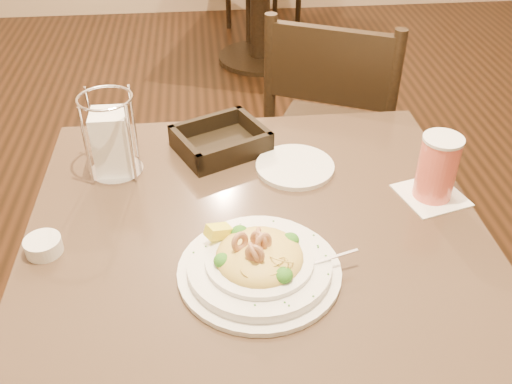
{
  "coord_description": "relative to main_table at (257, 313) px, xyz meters",
  "views": [
    {
      "loc": [
        -0.09,
        -0.84,
        1.47
      ],
      "look_at": [
        0.0,
        0.02,
        0.83
      ],
      "focal_mm": 40.0,
      "sensor_mm": 36.0,
      "label": 1
    }
  ],
  "objects": [
    {
      "name": "napkin_caddy",
      "position": [
        -0.29,
        0.24,
        0.32
      ],
      "size": [
        0.12,
        0.12,
        0.19
      ],
      "rotation": [
        0.0,
        0.0,
        -0.08
      ],
      "color": "silver",
      "rests_on": "main_table"
    },
    {
      "name": "main_table",
      "position": [
        0.0,
        0.0,
        0.0
      ],
      "size": [
        0.9,
        0.9,
        0.75
      ],
      "color": "black",
      "rests_on": "ground"
    },
    {
      "name": "bread_basket",
      "position": [
        -0.05,
        0.31,
        0.26
      ],
      "size": [
        0.25,
        0.23,
        0.05
      ],
      "rotation": [
        0.0,
        0.0,
        0.44
      ],
      "color": "black",
      "rests_on": "main_table"
    },
    {
      "name": "dining_chair_near",
      "position": [
        0.33,
        0.75,
        -0.02
      ],
      "size": [
        0.56,
        0.56,
        0.93
      ],
      "rotation": [
        0.0,
        0.0,
        2.71
      ],
      "color": "black",
      "rests_on": "ground"
    },
    {
      "name": "side_plate",
      "position": [
        0.11,
        0.21,
        0.24
      ],
      "size": [
        0.21,
        0.21,
        0.01
      ],
      "primitive_type": "cylinder",
      "rotation": [
        0.0,
        0.0,
        -0.23
      ],
      "color": "white",
      "rests_on": "main_table"
    },
    {
      "name": "drink_glass",
      "position": [
        0.38,
        0.08,
        0.31
      ],
      "size": [
        0.15,
        0.15,
        0.14
      ],
      "rotation": [
        0.0,
        0.0,
        0.27
      ],
      "color": "white",
      "rests_on": "main_table"
    },
    {
      "name": "pasta_bowl",
      "position": [
        -0.01,
        -0.12,
        0.26
      ],
      "size": [
        0.32,
        0.29,
        0.09
      ],
      "rotation": [
        0.0,
        0.0,
        0.1
      ],
      "color": "white",
      "rests_on": "main_table"
    },
    {
      "name": "butter_ramekin",
      "position": [
        -0.4,
        -0.02,
        0.25
      ],
      "size": [
        0.07,
        0.07,
        0.03
      ],
      "primitive_type": "cylinder",
      "rotation": [
        0.0,
        0.0,
        -0.05
      ],
      "color": "white",
      "rests_on": "main_table"
    }
  ]
}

